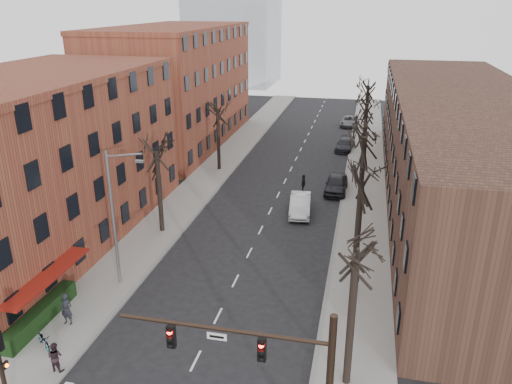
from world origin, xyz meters
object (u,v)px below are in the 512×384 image
Objects in this scene: pedestrian_a at (67,309)px; bicycle at (44,340)px; parked_car_near at (336,184)px; parked_car_mid at (345,145)px; silver_sedan at (300,205)px.

pedestrian_a reaches higher than bicycle.
parked_car_near reaches higher than parked_car_mid.
parked_car_near is 3.19× the size of bicycle.
bicycle is (-13.38, -41.66, -0.12)m from parked_car_mid.
parked_car_near is at bearing -85.12° from parked_car_mid.
bicycle is (-13.38, -26.78, -0.29)m from parked_car_near.
bicycle is (-0.11, -2.08, -0.54)m from pedestrian_a.
silver_sedan reaches higher than parked_car_mid.
silver_sedan is 3.16× the size of bicycle.
pedestrian_a reaches higher than silver_sedan.
parked_car_mid is 41.75m from pedestrian_a.
silver_sedan is 23.48m from bicycle.
parked_car_near is 14.88m from parked_car_mid.
silver_sedan is at bearing -92.48° from parked_car_mid.
parked_car_mid is at bearing 91.41° from parked_car_near.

